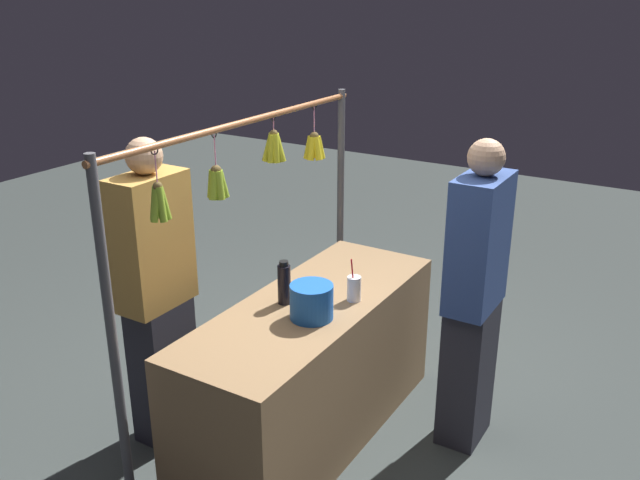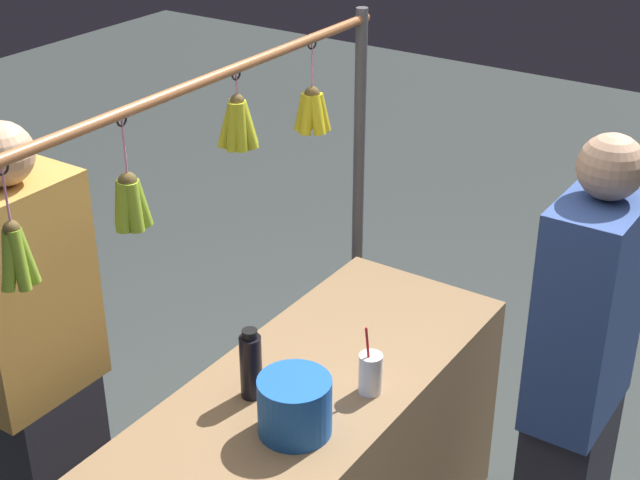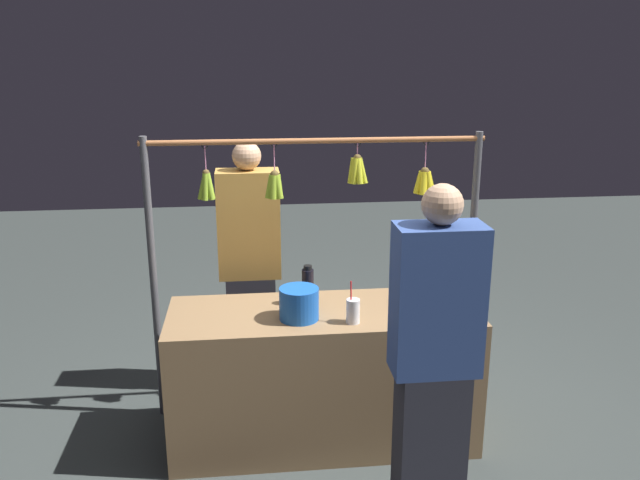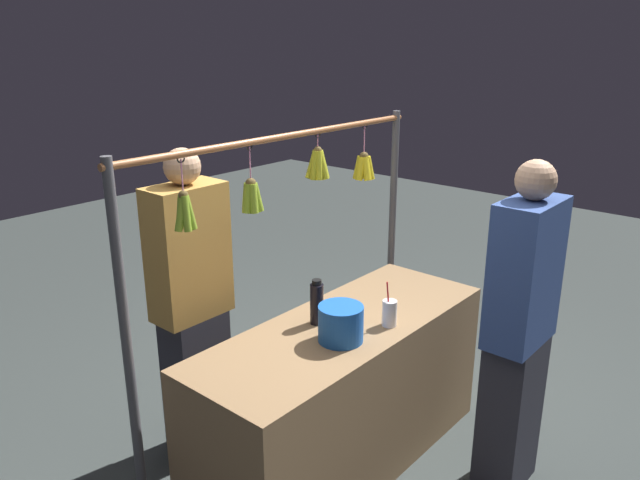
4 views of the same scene
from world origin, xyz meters
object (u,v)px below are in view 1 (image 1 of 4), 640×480
(blue_bucket, at_px, (312,302))
(vendor_person, at_px, (157,298))
(water_bottle, at_px, (284,283))
(customer_person, at_px, (474,300))
(drink_cup, at_px, (354,288))

(blue_bucket, relative_size, vendor_person, 0.13)
(water_bottle, relative_size, blue_bucket, 1.09)
(blue_bucket, distance_m, vendor_person, 0.82)
(water_bottle, height_order, customer_person, customer_person)
(water_bottle, bearing_deg, drink_cup, 126.50)
(water_bottle, distance_m, blue_bucket, 0.22)
(drink_cup, xyz_separation_m, customer_person, (-0.29, 0.54, -0.05))
(blue_bucket, distance_m, customer_person, 0.84)
(blue_bucket, height_order, vendor_person, vendor_person)
(vendor_person, xyz_separation_m, customer_person, (-0.82, 1.40, -0.00))
(water_bottle, bearing_deg, customer_person, 121.15)
(blue_bucket, bearing_deg, drink_cup, 163.52)
(water_bottle, relative_size, drink_cup, 1.01)
(blue_bucket, xyz_separation_m, drink_cup, (-0.28, 0.08, -0.02))
(blue_bucket, bearing_deg, vendor_person, -71.70)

